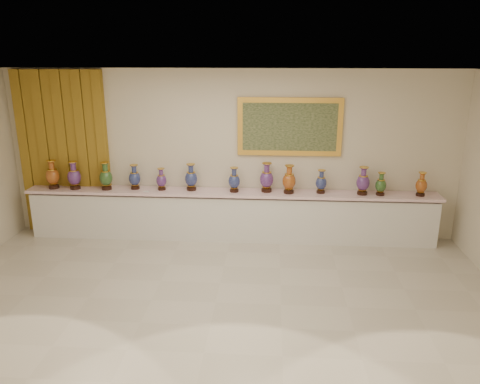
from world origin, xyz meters
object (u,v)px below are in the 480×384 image
object	(u,v)px
counter	(230,216)
vase_2	(106,177)
vase_1	(74,177)
vase_0	(53,176)

from	to	relation	value
counter	vase_2	xyz separation A→B (m)	(-2.22, -0.05, 0.69)
counter	vase_1	distance (m)	2.88
vase_0	vase_2	bearing A→B (deg)	-0.25
counter	vase_0	bearing A→B (deg)	-179.20
counter	vase_1	xyz separation A→B (m)	(-2.79, -0.06, 0.69)
counter	vase_1	world-z (taller)	vase_1
vase_0	vase_2	xyz separation A→B (m)	(0.98, -0.00, -0.01)
vase_1	vase_0	bearing A→B (deg)	178.21
counter	vase_2	bearing A→B (deg)	-178.74
vase_2	vase_0	bearing A→B (deg)	179.75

